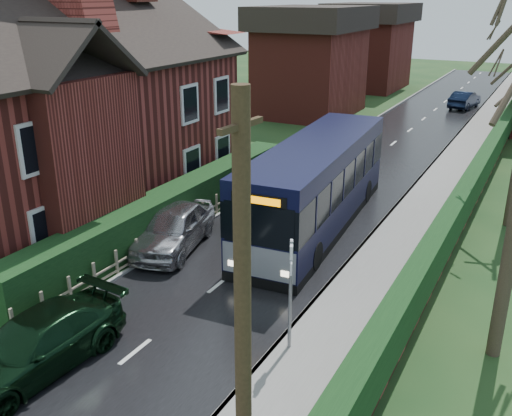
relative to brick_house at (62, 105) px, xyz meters
The scene contains 16 objects.
ground 10.87m from the brick_house, 28.67° to the right, with size 140.00×140.00×0.00m, color #304C20.
road 11.07m from the brick_house, 30.89° to the left, with size 6.00×100.00×0.02m, color black.
pavement 14.64m from the brick_house, 21.92° to the left, with size 2.50×100.00×0.14m, color slate.
kerb_right 13.59m from the brick_house, 23.91° to the left, with size 0.12×100.00×0.14m, color gray.
kerb_left 8.85m from the brick_house, 42.59° to the left, with size 0.12×100.00×0.10m, color gray.
front_hedge 6.02m from the brick_house, ahead, with size 1.20×16.00×1.60m, color black.
picket_fence 6.83m from the brick_house, ahead, with size 0.10×16.00×0.90m, color gray, non-canonical shape.
right_wall_hedge 15.80m from the brick_house, 19.77° to the left, with size 0.60×50.00×1.80m.
brick_house is the anchor object (origin of this frame).
bus 10.36m from the brick_house, 17.41° to the left, with size 3.31×11.13×3.33m.
car_silver 7.04m from the brick_house, 11.00° to the right, with size 1.81×4.50×1.53m, color #A6A4A9.
car_green 11.62m from the brick_house, 49.63° to the right, with size 1.92×4.72×1.37m, color black.
car_distant 32.93m from the brick_house, 71.19° to the left, with size 1.39×3.98×1.31m, color black.
bus_stop_sign 13.30m from the brick_house, 22.06° to the right, with size 0.24×0.44×3.03m.
telegraph_pole 16.69m from the brick_house, 35.77° to the right, with size 0.25×0.95×7.38m.
tree_house_side 8.52m from the brick_house, 109.67° to the left, with size 4.60×4.60×10.46m.
Camera 1 is at (8.36, -11.25, 8.45)m, focal length 40.00 mm.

